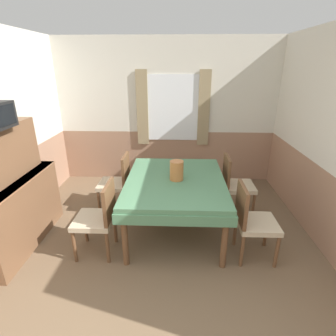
# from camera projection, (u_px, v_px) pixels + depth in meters

# --- Properties ---
(wall_back) EXTENTS (4.38, 0.09, 2.60)m
(wall_back) POSITION_uv_depth(u_px,v_px,m) (167.00, 113.00, 4.83)
(wall_back) COLOR silver
(wall_back) RESTS_ON ground_plane
(wall_right) EXTENTS (0.05, 4.01, 2.60)m
(wall_right) POSITION_uv_depth(u_px,v_px,m) (332.00, 141.00, 3.06)
(wall_right) COLOR silver
(wall_right) RESTS_ON ground_plane
(dining_table) EXTENTS (1.28, 1.59, 0.76)m
(dining_table) POSITION_uv_depth(u_px,v_px,m) (175.00, 186.00, 3.40)
(dining_table) COLOR #4C7A56
(dining_table) RESTS_ON ground_plane
(chair_right_near) EXTENTS (0.44, 0.44, 0.91)m
(chair_right_near) POSITION_uv_depth(u_px,v_px,m) (252.00, 219.00, 2.97)
(chair_right_near) COLOR brown
(chair_right_near) RESTS_ON ground_plane
(chair_left_near) EXTENTS (0.44, 0.44, 0.91)m
(chair_left_near) POSITION_uv_depth(u_px,v_px,m) (99.00, 216.00, 3.03)
(chair_left_near) COLOR brown
(chair_left_near) RESTS_ON ground_plane
(chair_left_far) EXTENTS (0.44, 0.44, 0.91)m
(chair_left_far) POSITION_uv_depth(u_px,v_px,m) (118.00, 181.00, 3.95)
(chair_left_far) COLOR brown
(chair_left_far) RESTS_ON ground_plane
(chair_right_far) EXTENTS (0.44, 0.44, 0.91)m
(chair_right_far) POSITION_uv_depth(u_px,v_px,m) (235.00, 183.00, 3.89)
(chair_right_far) COLOR brown
(chair_right_far) RESTS_ON ground_plane
(sideboard) EXTENTS (0.46, 1.43, 1.50)m
(sideboard) POSITION_uv_depth(u_px,v_px,m) (12.00, 199.00, 3.13)
(sideboard) COLOR brown
(sideboard) RESTS_ON ground_plane
(vase) EXTENTS (0.17, 0.17, 0.25)m
(vase) POSITION_uv_depth(u_px,v_px,m) (177.00, 170.00, 3.30)
(vase) COLOR #B26B38
(vase) RESTS_ON dining_table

